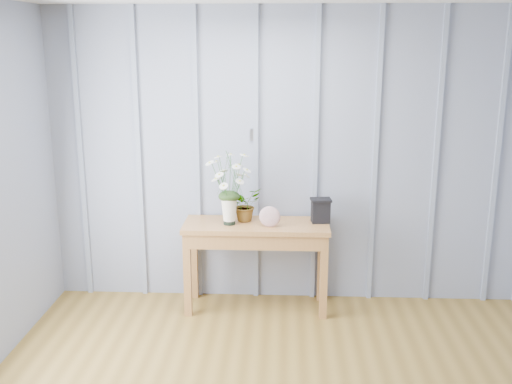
# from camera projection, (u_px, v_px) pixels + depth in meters

# --- Properties ---
(room_shell) EXTENTS (4.00, 4.50, 2.50)m
(room_shell) POSITION_uv_depth(u_px,v_px,m) (287.00, 80.00, 3.58)
(room_shell) COLOR #8991A9
(room_shell) RESTS_ON ground
(sideboard) EXTENTS (1.20, 0.45, 0.75)m
(sideboard) POSITION_uv_depth(u_px,v_px,m) (256.00, 236.00, 4.97)
(sideboard) COLOR #9E6937
(sideboard) RESTS_ON ground
(daisy_vase) EXTENTS (0.43, 0.33, 0.61)m
(daisy_vase) POSITION_uv_depth(u_px,v_px,m) (229.00, 179.00, 4.82)
(daisy_vase) COLOR black
(daisy_vase) RESTS_ON sideboard
(spider_plant) EXTENTS (0.33, 0.33, 0.28)m
(spider_plant) POSITION_uv_depth(u_px,v_px,m) (245.00, 204.00, 4.98)
(spider_plant) COLOR #1C3614
(spider_plant) RESTS_ON sideboard
(felt_disc_vessel) EXTENTS (0.18, 0.07, 0.17)m
(felt_disc_vessel) POSITION_uv_depth(u_px,v_px,m) (270.00, 217.00, 4.82)
(felt_disc_vessel) COLOR #87425A
(felt_disc_vessel) RESTS_ON sideboard
(carved_box) EXTENTS (0.18, 0.15, 0.20)m
(carved_box) POSITION_uv_depth(u_px,v_px,m) (321.00, 210.00, 4.94)
(carved_box) COLOR black
(carved_box) RESTS_ON sideboard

